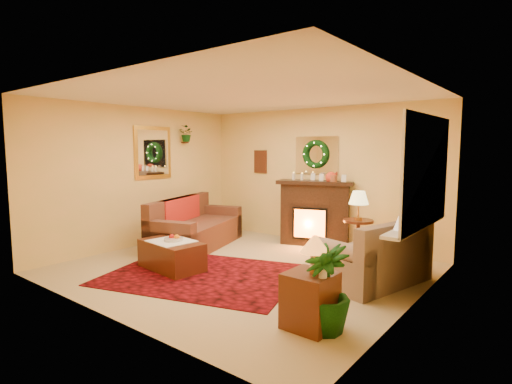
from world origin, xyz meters
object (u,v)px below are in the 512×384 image
Objects in this scene: side_table_round at (358,239)px; coffee_table at (172,256)px; fireplace at (315,216)px; loveseat at (373,252)px; end_table_square at (310,302)px; sofa at (197,224)px.

coffee_table is at bearing -129.83° from side_table_round.
fireplace is at bearing 159.79° from side_table_round.
fireplace is 1.23× the size of coffee_table.
loveseat reaches higher than coffee_table.
side_table_round is 2.86m from end_table_square.
loveseat is at bearing -57.81° from fireplace.
coffee_table is (-2.62, -1.33, -0.21)m from loveseat.
end_table_square is at bearing -2.45° from coffee_table.
coffee_table is at bearing -76.82° from sofa.
end_table_square is (1.73, -3.15, -0.28)m from fireplace.
end_table_square is (0.04, -1.75, -0.15)m from loveseat.
coffee_table is at bearing 170.91° from end_table_square.
side_table_round is at bearing 138.20° from loveseat.
sofa is 3.78m from end_table_square.
coffee_table is (-1.96, -2.35, -0.12)m from side_table_round.
side_table_round is 0.63× the size of coffee_table.
sofa is at bearing -163.37° from loveseat.
sofa is 3.26× the size of side_table_round.
side_table_round is at bearing 104.31° from end_table_square.
coffee_table is (-2.66, 0.43, -0.06)m from end_table_square.
loveseat is at bearing -15.91° from sofa.
sofa reaches higher than end_table_square.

